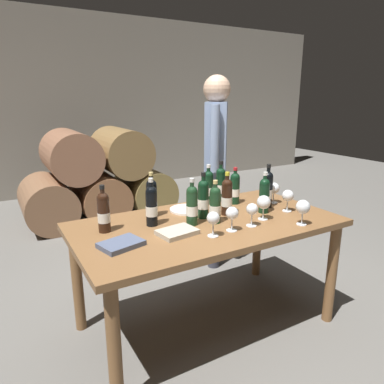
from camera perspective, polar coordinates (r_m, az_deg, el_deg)
The scene contains 27 objects.
ground_plane at distance 2.66m, azimuth 2.29°, elevation -20.30°, with size 14.00×14.00×0.00m, color #66635E.
cellar_back_wall at distance 6.14m, azimuth -19.51°, elevation 13.00°, with size 10.00×0.24×2.80m, color gray.
barrel_stack at distance 4.69m, azimuth -14.81°, elevation 2.04°, with size 1.86×0.90×1.15m.
dining_table at distance 2.34m, azimuth 2.47°, elevation -6.83°, with size 1.70×0.90×0.76m.
wine_bottle_0 at distance 2.66m, azimuth 2.64°, elevation 0.88°, with size 0.07×0.07×0.30m.
wine_bottle_1 at distance 2.37m, azimuth -6.48°, elevation -0.90°, with size 0.07×0.07×0.30m.
wine_bottle_2 at distance 2.49m, azimuth 11.51°, elevation -0.49°, with size 0.07×0.07×0.29m.
wine_bottle_3 at distance 2.25m, azimuth 3.72°, elevation -1.99°, with size 0.07×0.07×0.28m.
wine_bottle_4 at distance 2.33m, azimuth 1.81°, elevation -1.05°, with size 0.07×0.07×0.31m.
wine_bottle_5 at distance 2.62m, azimuth 12.02°, elevation 0.49°, with size 0.07×0.07×0.32m.
wine_bottle_6 at distance 2.21m, azimuth -6.51°, elevation -2.13°, with size 0.07×0.07×0.30m.
wine_bottle_7 at distance 2.21m, azimuth -0.06°, elevation -2.06°, with size 0.07×0.07×0.30m.
wine_bottle_8 at distance 2.72m, azimuth 4.61°, elevation 1.29°, with size 0.07×0.07×0.31m.
wine_bottle_9 at distance 2.67m, azimuth 6.89°, elevation 0.66°, with size 0.07×0.07×0.28m.
wine_bottle_10 at distance 2.41m, azimuth 5.61°, elevation -0.71°, with size 0.07×0.07×0.30m.
wine_bottle_11 at distance 2.16m, azimuth -13.99°, elevation -3.08°, with size 0.07×0.07×0.29m.
wine_glass_0 at distance 2.35m, azimuth 11.42°, elevation -1.70°, with size 0.09×0.09×0.16m.
wine_glass_1 at distance 2.74m, azimuth 13.02°, elevation 0.52°, with size 0.08×0.08×0.16m.
wine_glass_2 at distance 2.32m, azimuth 17.36°, elevation -2.37°, with size 0.09×0.09×0.16m.
wine_glass_3 at distance 2.13m, azimuth 6.45°, elevation -3.52°, with size 0.08×0.08×0.15m.
wine_glass_4 at distance 2.56m, azimuth 15.13°, elevation -0.66°, with size 0.08×0.08×0.16m.
wine_glass_5 at distance 2.22m, azimuth 9.61°, elevation -2.88°, with size 0.07×0.07×0.15m.
wine_glass_6 at distance 2.04m, azimuth 3.43°, elevation -4.33°, with size 0.07×0.07×0.15m.
tasting_notebook at distance 1.97m, azimuth -11.29°, elevation -8.19°, with size 0.22×0.16×0.03m, color #4C5670.
leather_ledger at distance 2.09m, azimuth -2.38°, elevation -6.44°, with size 0.22×0.16×0.03m, color #B2A893.
serving_plate at distance 2.52m, azimuth -0.85°, elevation -2.82°, with size 0.24×0.24×0.01m, color white.
sommelier_presenting at distance 3.14m, azimuth 3.83°, elevation 5.97°, with size 0.34×0.41×1.72m.
Camera 1 is at (-1.17, -1.83, 1.55)m, focal length 33.27 mm.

